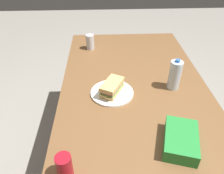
% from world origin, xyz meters
% --- Properties ---
extents(ground_plane, '(8.00, 8.00, 0.00)m').
position_xyz_m(ground_plane, '(0.00, 0.00, 0.00)').
color(ground_plane, gray).
extents(dining_table, '(1.73, 0.94, 0.75)m').
position_xyz_m(dining_table, '(0.00, 0.00, 0.66)').
color(dining_table, brown).
rests_on(dining_table, ground_plane).
extents(paper_plate, '(0.26, 0.26, 0.01)m').
position_xyz_m(paper_plate, '(0.03, -0.15, 0.75)').
color(paper_plate, white).
rests_on(paper_plate, dining_table).
extents(sandwich, '(0.21, 0.16, 0.08)m').
position_xyz_m(sandwich, '(0.04, -0.15, 0.80)').
color(sandwich, '#DBB26B').
rests_on(sandwich, paper_plate).
extents(soda_can_red, '(0.07, 0.07, 0.12)m').
position_xyz_m(soda_can_red, '(0.58, -0.37, 0.81)').
color(soda_can_red, maroon).
rests_on(soda_can_red, dining_table).
extents(chip_bag, '(0.26, 0.21, 0.07)m').
position_xyz_m(chip_bag, '(0.44, 0.15, 0.78)').
color(chip_bag, '#268C38').
rests_on(chip_bag, dining_table).
extents(water_bottle_tall, '(0.07, 0.07, 0.20)m').
position_xyz_m(water_bottle_tall, '(-0.01, 0.24, 0.84)').
color(water_bottle_tall, silver).
rests_on(water_bottle_tall, dining_table).
extents(soda_can_silver, '(0.07, 0.07, 0.12)m').
position_xyz_m(soda_can_silver, '(-0.58, -0.30, 0.81)').
color(soda_can_silver, silver).
rests_on(soda_can_silver, dining_table).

